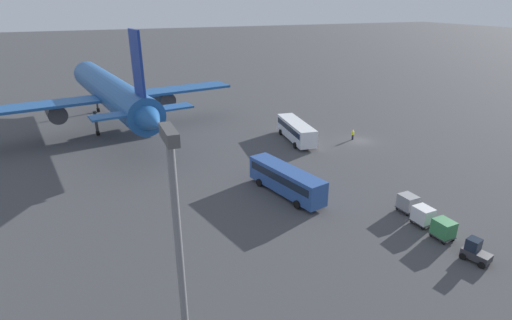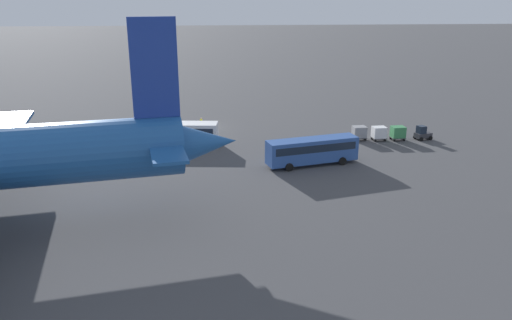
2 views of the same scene
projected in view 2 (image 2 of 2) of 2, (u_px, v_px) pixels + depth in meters
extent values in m
plane|color=#424244|center=(207.00, 127.00, 80.99)|extent=(600.00, 600.00, 0.00)
cone|color=#1E5193|center=(199.00, 143.00, 46.76)|extent=(7.84, 6.05, 4.92)
cube|color=navy|center=(154.00, 68.00, 43.62)|extent=(4.11, 1.05, 8.75)
cube|color=#1E5193|center=(163.00, 140.00, 45.77)|extent=(5.24, 14.50, 0.28)
cube|color=white|center=(177.00, 132.00, 70.74)|extent=(11.70, 4.16, 2.78)
cube|color=#192333|center=(177.00, 129.00, 70.59)|extent=(10.80, 4.09, 0.89)
cylinder|color=black|center=(151.00, 144.00, 69.82)|extent=(1.03, 0.41, 1.00)
cylinder|color=black|center=(155.00, 139.00, 72.64)|extent=(1.03, 0.41, 1.00)
cylinder|color=black|center=(201.00, 145.00, 69.67)|extent=(1.03, 0.41, 1.00)
cylinder|color=black|center=(204.00, 139.00, 72.49)|extent=(1.03, 0.41, 1.00)
cube|color=#2D5199|center=(312.00, 150.00, 62.35)|extent=(11.96, 5.21, 2.94)
cube|color=#192333|center=(312.00, 146.00, 62.19)|extent=(11.06, 5.03, 0.94)
cylinder|color=black|center=(289.00, 167.00, 60.47)|extent=(1.04, 0.52, 1.00)
cylinder|color=black|center=(281.00, 161.00, 62.89)|extent=(1.04, 0.52, 1.00)
cylinder|color=black|center=(343.00, 161.00, 62.69)|extent=(1.04, 0.52, 1.00)
cylinder|color=black|center=(333.00, 155.00, 65.11)|extent=(1.04, 0.52, 1.00)
cube|color=#333338|center=(423.00, 135.00, 73.87)|extent=(2.66, 1.91, 0.70)
cube|color=#192333|center=(421.00, 130.00, 73.44)|extent=(1.36, 1.42, 1.10)
cylinder|color=black|center=(421.00, 139.00, 73.07)|extent=(0.64, 0.38, 0.60)
cylinder|color=black|center=(415.00, 137.00, 74.30)|extent=(0.64, 0.38, 0.60)
cylinder|color=black|center=(431.00, 138.00, 73.65)|extent=(0.64, 0.38, 0.60)
cylinder|color=black|center=(424.00, 136.00, 74.88)|extent=(0.64, 0.38, 0.60)
cylinder|color=#1E1E2D|center=(201.00, 126.00, 80.16)|extent=(0.32, 0.32, 0.85)
cylinder|color=yellow|center=(201.00, 121.00, 79.93)|extent=(0.38, 0.38, 0.65)
sphere|color=tan|center=(201.00, 118.00, 79.79)|extent=(0.24, 0.24, 0.24)
cube|color=#38383D|center=(397.00, 137.00, 73.57)|extent=(2.09, 1.79, 0.10)
cube|color=#38844C|center=(398.00, 132.00, 73.31)|extent=(1.99, 1.71, 1.60)
cylinder|color=black|center=(394.00, 140.00, 72.94)|extent=(0.37, 0.14, 0.36)
cylinder|color=black|center=(391.00, 138.00, 74.14)|extent=(0.37, 0.14, 0.36)
cylinder|color=black|center=(404.00, 140.00, 73.16)|extent=(0.37, 0.14, 0.36)
cylinder|color=black|center=(400.00, 138.00, 74.36)|extent=(0.37, 0.14, 0.36)
cube|color=#38383D|center=(379.00, 138.00, 73.40)|extent=(2.09, 1.79, 0.10)
cube|color=silver|center=(379.00, 132.00, 73.14)|extent=(1.99, 1.71, 1.60)
cylinder|color=black|center=(375.00, 141.00, 72.76)|extent=(0.37, 0.14, 0.36)
cylinder|color=black|center=(372.00, 138.00, 73.96)|extent=(0.37, 0.14, 0.36)
cylinder|color=black|center=(385.00, 140.00, 72.98)|extent=(0.37, 0.14, 0.36)
cylinder|color=black|center=(382.00, 138.00, 74.18)|extent=(0.37, 0.14, 0.36)
cube|color=#38383D|center=(359.00, 137.00, 73.63)|extent=(2.09, 1.79, 0.10)
cube|color=gray|center=(359.00, 132.00, 73.36)|extent=(1.99, 1.71, 1.60)
cylinder|color=black|center=(355.00, 140.00, 72.99)|extent=(0.37, 0.14, 0.36)
cylinder|color=black|center=(352.00, 138.00, 74.19)|extent=(0.37, 0.14, 0.36)
cylinder|color=black|center=(365.00, 140.00, 73.21)|extent=(0.37, 0.14, 0.36)
cylinder|color=black|center=(362.00, 137.00, 74.41)|extent=(0.37, 0.14, 0.36)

